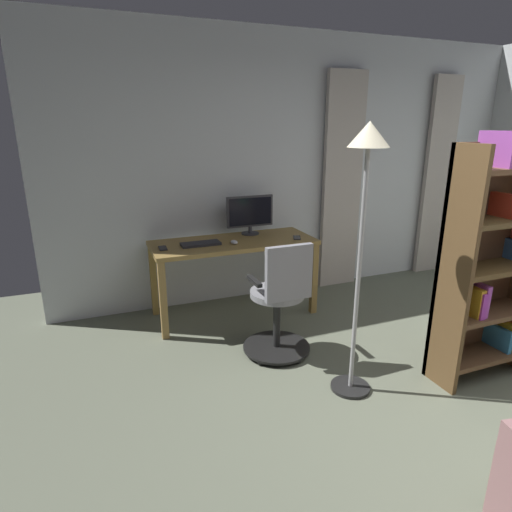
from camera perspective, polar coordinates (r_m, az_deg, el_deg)
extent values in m
cube|color=silver|center=(4.77, 6.09, 11.62)|extent=(5.41, 0.10, 2.74)
cube|color=#B5ABA1|center=(5.79, 23.08, 9.52)|extent=(0.39, 0.06, 2.38)
cube|color=#B5ABA1|center=(4.93, 11.42, 9.44)|extent=(0.47, 0.06, 2.38)
cube|color=olive|center=(4.10, -3.03, 1.78)|extent=(1.57, 0.63, 0.04)
cube|color=olive|center=(4.27, 7.74, -3.06)|extent=(0.06, 0.06, 0.72)
cube|color=olive|center=(3.81, -12.31, -5.87)|extent=(0.06, 0.06, 0.72)
cube|color=olive|center=(4.72, 4.54, -0.95)|extent=(0.06, 0.06, 0.72)
cube|color=olive|center=(4.31, -13.54, -3.19)|extent=(0.06, 0.06, 0.72)
cylinder|color=black|center=(3.66, 2.75, -12.03)|extent=(0.56, 0.56, 0.02)
sphere|color=black|center=(3.77, 6.38, -11.45)|extent=(0.05, 0.05, 0.05)
sphere|color=black|center=(3.89, 2.30, -10.38)|extent=(0.05, 0.05, 0.05)
sphere|color=black|center=(3.72, -1.24, -11.77)|extent=(0.05, 0.05, 0.05)
sphere|color=black|center=(3.47, 0.59, -14.02)|extent=(0.05, 0.05, 0.05)
sphere|color=black|center=(3.51, 5.68, -13.77)|extent=(0.05, 0.05, 0.05)
cylinder|color=black|center=(3.55, 2.80, -8.81)|extent=(0.06, 0.06, 0.46)
cylinder|color=gray|center=(3.45, 2.86, -5.02)|extent=(0.44, 0.44, 0.05)
cube|color=gray|center=(3.20, 4.43, -2.29)|extent=(0.37, 0.05, 0.43)
cube|color=black|center=(3.33, -0.24, -3.36)|extent=(0.04, 0.24, 0.03)
cube|color=black|center=(3.48, 5.88, -2.48)|extent=(0.04, 0.24, 0.03)
cylinder|color=#333338|center=(4.35, -0.79, 3.06)|extent=(0.18, 0.18, 0.01)
cylinder|color=#333338|center=(4.34, -0.79, 3.55)|extent=(0.04, 0.04, 0.07)
cube|color=#333338|center=(4.30, -0.82, 6.01)|extent=(0.49, 0.03, 0.31)
cube|color=black|center=(4.29, -0.74, 5.97)|extent=(0.45, 0.01, 0.27)
cube|color=#232328|center=(3.97, -7.42, 1.63)|extent=(0.36, 0.15, 0.02)
ellipsoid|color=silver|center=(3.98, -2.94, 1.87)|extent=(0.06, 0.10, 0.04)
cube|color=#232328|center=(4.20, 5.50, 2.47)|extent=(0.12, 0.16, 0.01)
cube|color=black|center=(3.91, -12.36, 1.03)|extent=(0.07, 0.15, 0.01)
cube|color=brown|center=(3.18, 24.96, -2.17)|extent=(0.04, 0.30, 1.71)
cube|color=brown|center=(3.53, 27.58, -0.72)|extent=(0.77, 0.04, 1.71)
cube|color=brown|center=(3.70, 27.63, -11.47)|extent=(0.70, 0.30, 0.04)
cube|color=brown|center=(3.56, 28.39, -6.59)|extent=(0.70, 0.30, 0.04)
cube|color=brown|center=(3.45, 29.19, -1.34)|extent=(0.70, 0.30, 0.04)
cube|color=brown|center=(3.37, 30.03, 4.20)|extent=(0.70, 0.30, 0.04)
cube|color=brown|center=(3.32, 30.92, 9.96)|extent=(0.70, 0.30, 0.04)
cube|color=gold|center=(3.82, 30.19, -9.02)|extent=(0.06, 0.25, 0.20)
cube|color=purple|center=(3.41, 27.18, -4.94)|extent=(0.04, 0.23, 0.24)
cube|color=red|center=(3.36, 30.44, 5.85)|extent=(0.05, 0.25, 0.16)
cube|color=orange|center=(3.87, 30.78, -8.91)|extent=(0.05, 0.26, 0.18)
cube|color=purple|center=(3.39, 26.73, -5.40)|extent=(0.05, 0.25, 0.19)
cube|color=purple|center=(3.20, 29.61, 12.34)|extent=(0.07, 0.26, 0.23)
cube|color=teal|center=(3.78, 29.59, -9.41)|extent=(0.04, 0.23, 0.17)
cube|color=gold|center=(3.38, 26.69, -5.26)|extent=(0.06, 0.22, 0.21)
cylinder|color=black|center=(3.29, 12.48, -16.73)|extent=(0.28, 0.28, 0.02)
cylinder|color=#A5A5A8|center=(2.91, 13.53, -2.94)|extent=(0.03, 0.03, 1.69)
cone|color=beige|center=(2.74, 14.91, 15.48)|extent=(0.26, 0.26, 0.15)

